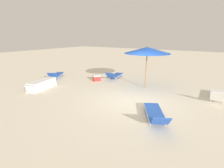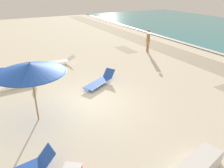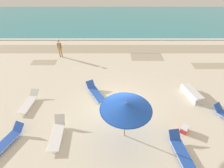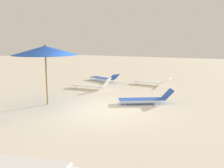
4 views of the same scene
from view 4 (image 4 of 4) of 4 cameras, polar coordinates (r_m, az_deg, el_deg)
ground_plane at (r=9.59m, az=-3.14°, el=-6.10°), size 60.00×60.00×0.16m
beach_umbrella at (r=10.18m, az=-15.02°, el=7.37°), size 2.58×2.58×2.42m
sun_lounger_beside_umbrella at (r=14.73m, az=9.11°, el=0.58°), size 0.80×2.22×0.47m
sun_lounger_near_water_left at (r=15.86m, az=-1.80°, el=1.38°), size 1.39×2.33×0.56m
sun_lounger_mid_beach_solo at (r=10.36m, az=7.92°, el=-3.28°), size 1.60×2.22×0.58m
sun_lounger_mid_beach_pair_a at (r=13.40m, az=-4.57°, el=-0.19°), size 0.71×2.19×0.63m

